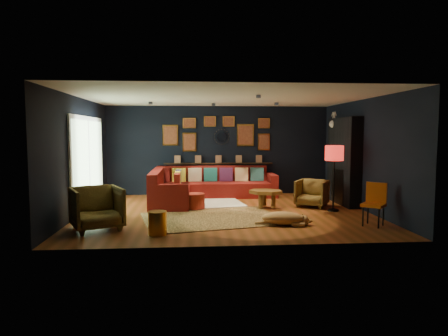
{
  "coord_description": "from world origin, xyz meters",
  "views": [
    {
      "loc": [
        -0.75,
        -9.0,
        1.81
      ],
      "look_at": [
        -0.02,
        0.3,
        0.99
      ],
      "focal_mm": 32.0,
      "sensor_mm": 36.0,
      "label": 1
    }
  ],
  "objects": [
    {
      "name": "armchair_left",
      "position": [
        -2.55,
        -1.47,
        0.45
      ],
      "size": [
        1.13,
        1.11,
        0.89
      ],
      "primitive_type": "imported",
      "rotation": [
        0.0,
        0.0,
        0.45
      ],
      "color": "#B28B37",
      "rests_on": "ground"
    },
    {
      "name": "pouf",
      "position": [
        -0.74,
        0.42,
        0.2
      ],
      "size": [
        0.53,
        0.53,
        0.35
      ],
      "primitive_type": "cylinder",
      "color": "maroon",
      "rests_on": "shag_rug"
    },
    {
      "name": "gallery_wall",
      "position": [
        -0.01,
        2.72,
        1.81
      ],
      "size": [
        3.15,
        0.04,
        1.02
      ],
      "color": "gold",
      "rests_on": "room_walls"
    },
    {
      "name": "leopard_rug",
      "position": [
        -0.34,
        -0.69,
        0.01
      ],
      "size": [
        3.21,
        2.59,
        0.02
      ],
      "primitive_type": "cube",
      "rotation": [
        0.0,
        0.0,
        0.22
      ],
      "color": "tan",
      "rests_on": "ground"
    },
    {
      "name": "coffee_table",
      "position": [
        1.0,
        0.41,
        0.36
      ],
      "size": [
        0.97,
        0.84,
        0.41
      ],
      "rotation": [
        0.0,
        0.0,
        -0.3
      ],
      "color": "brown",
      "rests_on": "shag_rug"
    },
    {
      "name": "floor_lamp",
      "position": [
        2.5,
        -0.05,
        1.28
      ],
      "size": [
        0.42,
        0.42,
        1.53
      ],
      "color": "black",
      "rests_on": "ground"
    },
    {
      "name": "armchair_right",
      "position": [
        2.17,
        0.55,
        0.37
      ],
      "size": [
        0.95,
        0.94,
        0.73
      ],
      "primitive_type": "imported",
      "rotation": [
        0.0,
        0.0,
        -0.55
      ],
      "color": "#B28B37",
      "rests_on": "ground"
    },
    {
      "name": "ceiling_spots",
      "position": [
        -0.0,
        0.8,
        2.56
      ],
      "size": [
        3.3,
        2.5,
        0.06
      ],
      "color": "black",
      "rests_on": "room_walls"
    },
    {
      "name": "gold_stool",
      "position": [
        -1.39,
        -1.92,
        0.21
      ],
      "size": [
        0.34,
        0.34,
        0.42
      ],
      "primitive_type": "cylinder",
      "color": "gold",
      "rests_on": "ground"
    },
    {
      "name": "floor",
      "position": [
        0.0,
        0.0,
        0.0
      ],
      "size": [
        6.5,
        6.5,
        0.0
      ],
      "primitive_type": "plane",
      "color": "brown",
      "rests_on": "ground"
    },
    {
      "name": "room_walls",
      "position": [
        0.0,
        0.0,
        1.59
      ],
      "size": [
        6.5,
        6.5,
        6.5
      ],
      "color": "black",
      "rests_on": "ground"
    },
    {
      "name": "orange_chair",
      "position": [
        2.8,
        -1.53,
        0.49
      ],
      "size": [
        0.56,
        0.56,
        0.84
      ],
      "rotation": [
        0.0,
        0.0,
        -0.73
      ],
      "color": "black",
      "rests_on": "ground"
    },
    {
      "name": "dog",
      "position": [
        1.0,
        -1.4,
        0.19
      ],
      "size": [
        1.21,
        0.75,
        0.36
      ],
      "primitive_type": null,
      "rotation": [
        0.0,
        0.0,
        -0.18
      ],
      "color": "tan",
      "rests_on": "leopard_rug"
    },
    {
      "name": "sectional",
      "position": [
        -0.61,
        1.81,
        0.32
      ],
      "size": [
        3.41,
        2.69,
        0.86
      ],
      "color": "maroon",
      "rests_on": "ground"
    },
    {
      "name": "shag_rug",
      "position": [
        -0.49,
        1.12,
        0.01
      ],
      "size": [
        2.16,
        1.72,
        0.03
      ],
      "primitive_type": "cube",
      "rotation": [
        0.0,
        0.0,
        0.16
      ],
      "color": "white",
      "rests_on": "ground"
    },
    {
      "name": "ledge",
      "position": [
        0.0,
        2.68,
        0.92
      ],
      "size": [
        3.2,
        0.12,
        0.04
      ],
      "primitive_type": "cube",
      "color": "black",
      "rests_on": "room_walls"
    },
    {
      "name": "deer_head",
      "position": [
        3.14,
        1.4,
        2.05
      ],
      "size": [
        0.5,
        0.28,
        0.45
      ],
      "color": "white",
      "rests_on": "fireplace"
    },
    {
      "name": "sliding_door",
      "position": [
        -3.22,
        0.6,
        1.1
      ],
      "size": [
        0.06,
        2.8,
        2.2
      ],
      "color": "white",
      "rests_on": "ground"
    },
    {
      "name": "fireplace",
      "position": [
        3.09,
        0.9,
        1.02
      ],
      "size": [
        0.31,
        1.6,
        2.2
      ],
      "color": "black",
      "rests_on": "ground"
    },
    {
      "name": "sunburst_mirror",
      "position": [
        0.1,
        2.72,
        1.7
      ],
      "size": [
        0.47,
        0.16,
        0.47
      ],
      "color": "silver",
      "rests_on": "room_walls"
    }
  ]
}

